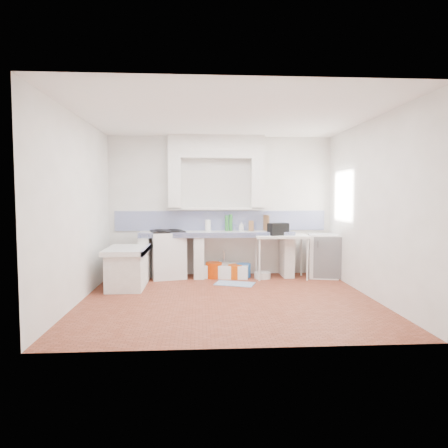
{
  "coord_description": "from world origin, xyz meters",
  "views": [
    {
      "loc": [
        -0.43,
        -6.01,
        1.59
      ],
      "look_at": [
        0.0,
        1.0,
        1.1
      ],
      "focal_mm": 31.56,
      "sensor_mm": 36.0,
      "label": 1
    }
  ],
  "objects": [
    {
      "name": "lace_valance",
      "position": [
        2.28,
        1.2,
        1.98
      ],
      "size": [
        0.01,
        0.84,
        0.24
      ],
      "primitive_type": "cube",
      "color": "white",
      "rests_on": "ground"
    },
    {
      "name": "green_bottle_b",
      "position": [
        0.19,
        1.85,
        1.07
      ],
      "size": [
        0.08,
        0.08,
        0.33
      ],
      "primitive_type": "cylinder",
      "rotation": [
        0.0,
        0.0,
        -0.15
      ],
      "color": "#2A702E",
      "rests_on": "counter_slab"
    },
    {
      "name": "fridge",
      "position": [
        1.99,
        1.55,
        0.43
      ],
      "size": [
        0.65,
        0.65,
        0.85
      ],
      "primitive_type": "cube",
      "rotation": [
        0.0,
        0.0,
        -0.21
      ],
      "color": "white",
      "rests_on": "ground"
    },
    {
      "name": "ceiling",
      "position": [
        0.0,
        0.0,
        2.8
      ],
      "size": [
        4.5,
        4.5,
        0.0
      ],
      "primitive_type": "plane",
      "rotation": [
        3.14,
        0.0,
        0.0
      ],
      "color": "white",
      "rests_on": "ground"
    },
    {
      "name": "paper_towel",
      "position": [
        -0.27,
        1.85,
        1.01
      ],
      "size": [
        0.14,
        0.14,
        0.23
      ],
      "primitive_type": "cylinder",
      "rotation": [
        0.0,
        0.0,
        -0.26
      ],
      "color": "white",
      "rests_on": "counter_slab"
    },
    {
      "name": "peninsula_top",
      "position": [
        -1.7,
        0.9,
        0.66
      ],
      "size": [
        0.7,
        1.1,
        0.08
      ],
      "primitive_type": "cube",
      "color": "white",
      "rests_on": "ground"
    },
    {
      "name": "floor",
      "position": [
        0.0,
        0.0,
        0.0
      ],
      "size": [
        4.5,
        4.5,
        0.0
      ],
      "primitive_type": "plane",
      "color": "brown",
      "rests_on": "ground"
    },
    {
      "name": "window_frame",
      "position": [
        2.42,
        1.2,
        1.6
      ],
      "size": [
        0.35,
        0.86,
        1.06
      ],
      "primitive_type": "cube",
      "color": "#3C2013",
      "rests_on": "ground"
    },
    {
      "name": "cutting_board",
      "position": [
        0.91,
        1.85,
        1.06
      ],
      "size": [
        0.09,
        0.23,
        0.32
      ],
      "primitive_type": "cube",
      "rotation": [
        0.0,
        0.0,
        0.31
      ],
      "color": "brown",
      "rests_on": "counter_slab"
    },
    {
      "name": "alcove_mass",
      "position": [
        -0.1,
        1.88,
        2.58
      ],
      "size": [
        1.9,
        0.25,
        0.45
      ],
      "primitive_type": "cube",
      "color": "white",
      "rests_on": "ground"
    },
    {
      "name": "basin_white",
      "position": [
        0.78,
        1.5,
        0.06
      ],
      "size": [
        0.41,
        0.41,
        0.12
      ],
      "primitive_type": "cylinder",
      "rotation": [
        0.0,
        0.0,
        -0.36
      ],
      "color": "white",
      "rests_on": "ground"
    },
    {
      "name": "rug",
      "position": [
        0.2,
        1.03,
        0.01
      ],
      "size": [
        0.79,
        0.61,
        0.01
      ],
      "primitive_type": "cube",
      "rotation": [
        0.0,
        0.0,
        -0.34
      ],
      "color": "#2E5999",
      "rests_on": "ground"
    },
    {
      "name": "backsplash",
      "position": [
        0.0,
        1.99,
        1.1
      ],
      "size": [
        4.27,
        0.03,
        0.4
      ],
      "primitive_type": "cube",
      "color": "navy",
      "rests_on": "ground"
    },
    {
      "name": "wall_front",
      "position": [
        0.0,
        -2.0,
        1.4
      ],
      "size": [
        4.5,
        0.0,
        4.5
      ],
      "primitive_type": "plane",
      "rotation": [
        -1.57,
        0.0,
        0.0
      ],
      "color": "white",
      "rests_on": "ground"
    },
    {
      "name": "wall_back",
      "position": [
        0.0,
        2.0,
        1.4
      ],
      "size": [
        4.5,
        0.0,
        4.5
      ],
      "primitive_type": "plane",
      "rotation": [
        1.57,
        0.0,
        0.0
      ],
      "color": "white",
      "rests_on": "ground"
    },
    {
      "name": "side_table",
      "position": [
        1.15,
        1.49,
        0.42
      ],
      "size": [
        1.02,
        0.57,
        0.05
      ],
      "primitive_type": "cube",
      "rotation": [
        0.0,
        0.0,
        -0.01
      ],
      "color": "white",
      "rests_on": "ground"
    },
    {
      "name": "soap_bottle",
      "position": [
        0.41,
        1.85,
        0.99
      ],
      "size": [
        0.1,
        0.1,
        0.18
      ],
      "primitive_type": "imported",
      "rotation": [
        0.0,
        0.0,
        -0.15
      ],
      "color": "white",
      "rests_on": "counter_slab"
    },
    {
      "name": "sink",
      "position": [
        0.06,
        1.7,
        0.11
      ],
      "size": [
        1.02,
        0.68,
        0.23
      ],
      "primitive_type": "cube",
      "rotation": [
        0.0,
        0.0,
        -0.18
      ],
      "color": "white",
      "rests_on": "ground"
    },
    {
      "name": "wall_right",
      "position": [
        2.25,
        0.0,
        1.4
      ],
      "size": [
        0.0,
        4.5,
        4.5
      ],
      "primitive_type": "plane",
      "rotation": [
        1.57,
        0.0,
        -1.57
      ],
      "color": "white",
      "rests_on": "ground"
    },
    {
      "name": "peninsula_base",
      "position": [
        -1.7,
        0.9,
        0.31
      ],
      "size": [
        0.6,
        1.0,
        0.62
      ],
      "primitive_type": "cube",
      "color": "white",
      "rests_on": "ground"
    },
    {
      "name": "counter_slab",
      "position": [
        -0.1,
        1.7,
        0.86
      ],
      "size": [
        3.0,
        0.6,
        0.08
      ],
      "primitive_type": "cube",
      "color": "white",
      "rests_on": "ground"
    },
    {
      "name": "peninsula_lip",
      "position": [
        -1.37,
        0.9,
        0.66
      ],
      "size": [
        0.04,
        1.1,
        0.1
      ],
      "primitive_type": "cube",
      "color": "navy",
      "rests_on": "ground"
    },
    {
      "name": "bucket_orange",
      "position": [
        0.25,
        1.53,
        0.13
      ],
      "size": [
        0.29,
        0.29,
        0.26
      ],
      "primitive_type": "cylinder",
      "rotation": [
        0.0,
        0.0,
        -0.02
      ],
      "color": "#D24906",
      "rests_on": "ground"
    },
    {
      "name": "counter_lip",
      "position": [
        -0.1,
        1.42,
        0.86
      ],
      "size": [
        3.0,
        0.04,
        0.1
      ],
      "primitive_type": "cube",
      "color": "navy",
      "rests_on": "ground"
    },
    {
      "name": "bucket_red",
      "position": [
        -0.16,
        1.61,
        0.15
      ],
      "size": [
        0.38,
        0.38,
        0.3
      ],
      "primitive_type": "cylinder",
      "rotation": [
        0.0,
        0.0,
        0.21
      ],
      "color": "#C33502",
      "rests_on": "ground"
    },
    {
      "name": "counter_pier_mid",
      "position": [
        -0.45,
        1.7,
        0.41
      ],
      "size": [
        0.2,
        0.55,
        0.82
      ],
      "primitive_type": "cube",
      "color": "white",
      "rests_on": "ground"
    },
    {
      "name": "bucket_blue",
      "position": [
        0.43,
        1.65,
        0.13
      ],
      "size": [
        0.29,
        0.29,
        0.27
      ],
      "primitive_type": "cylinder",
      "rotation": [
        0.0,
        0.0,
        -0.01
      ],
      "color": "blue",
      "rests_on": "ground"
    },
    {
      "name": "green_bottle_a",
      "position": [
        0.11,
        1.82,
        1.06
      ],
      "size": [
        0.07,
        0.07,
        0.32
      ],
      "primitive_type": "cylinder",
      "rotation": [
        0.0,
        0.0,
        0.03
      ],
      "color": "#2A702E",
      "rests_on": "counter_slab"
    },
    {
      "name": "counter_pier_right",
      "position": [
        1.3,
        1.7,
        0.41
      ],
      "size": [
        0.2,
        0.55,
        0.82
      ],
      "primitive_type": "cube",
      "color": "white",
      "rests_on": "ground"
    },
    {
      "name": "knife_block",
      "position": [
        0.6,
        1.85,
        1.0
      ],
      "size": [
        0.11,
        0.09,
        0.21
      ],
      "primitive_type": "cube",
      "rotation": [
        0.0,
        0.0,
        -0.12
      ],
      "color": "brown",
      "rests_on": "counter_slab"
    },
    {
      "name": "wall_left",
      "position": [
        -2.25,
        0.0,
        1.4
      ],
      "size": [
        0.0,
        4.5,
        4.5
      ],
      "primitive_type": "plane",
      "rotation": [
        1.57,
        0.0,
        1.57
      ],
      "color": "white",
      "rests_on": "ground"
    },
    {
      "name": "counter_pier_left",
      "position": [
        -1.5,
        1.7,
        0.41
      ],
      "size": [
        0.2,
        0.55,
        0.82
      ],
      "primitive_type": "cube",
      "color": "white",
      "rests_on": "ground"
    },
    {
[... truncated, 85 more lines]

